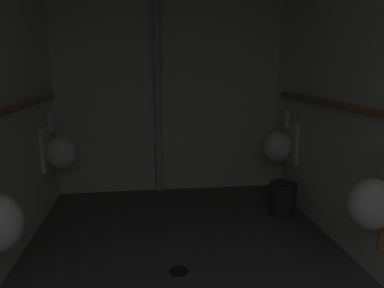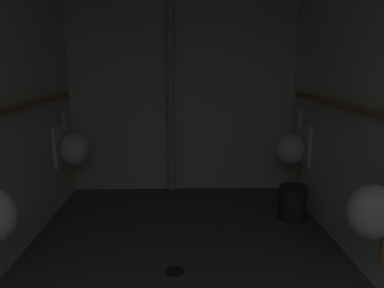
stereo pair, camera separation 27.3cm
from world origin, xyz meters
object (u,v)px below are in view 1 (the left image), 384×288
urinal_right_mid (375,202)px  urinal_right_far (280,146)px  urinal_left_far (60,152)px  standpipe_back_wall (158,90)px  floor_drain (179,271)px  waste_bin (283,199)px

urinal_right_mid → urinal_right_far: same height
urinal_right_far → urinal_left_far: bearing=179.1°
standpipe_back_wall → floor_drain: size_ratio=17.12×
urinal_right_far → waste_bin: urinal_right_far is taller
urinal_right_far → waste_bin: bearing=-102.9°
urinal_right_mid → standpipe_back_wall: (-1.30, 2.13, 0.59)m
urinal_left_far → urinal_right_far: same height
urinal_right_mid → waste_bin: bearing=93.8°
urinal_left_far → floor_drain: 1.82m
urinal_right_mid → floor_drain: bearing=162.6°
floor_drain → urinal_left_far: bearing=129.5°
urinal_right_far → standpipe_back_wall: (-1.30, 0.46, 0.59)m
standpipe_back_wall → urinal_right_far: bearing=-19.5°
urinal_left_far → urinal_right_mid: 2.88m
urinal_right_mid → urinal_right_far: bearing=90.0°
floor_drain → waste_bin: 1.47m
standpipe_back_wall → floor_drain: bearing=-87.8°
urinal_left_far → waste_bin: bearing=-10.4°
urinal_left_far → waste_bin: 2.32m
floor_drain → waste_bin: bearing=38.4°
floor_drain → waste_bin: waste_bin is taller
standpipe_back_wall → urinal_left_far: bearing=-157.5°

